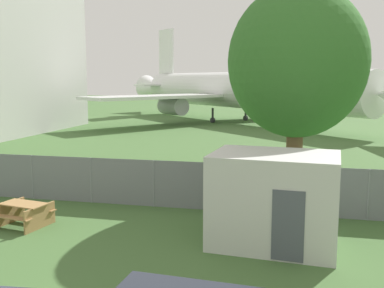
# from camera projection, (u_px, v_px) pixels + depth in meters

# --- Properties ---
(perimeter_fence) EXTENTS (56.07, 0.07, 1.78)m
(perimeter_fence) POSITION_uv_depth(u_px,v_px,m) (154.00, 183.00, 16.90)
(perimeter_fence) COLOR gray
(perimeter_fence) RESTS_ON ground
(airplane) EXTENTS (33.49, 32.38, 11.57)m
(airplane) POSITION_uv_depth(u_px,v_px,m) (237.00, 90.00, 49.80)
(airplane) COLOR white
(airplane) RESTS_ON ground
(portable_cabin) EXTENTS (3.76, 2.83, 2.69)m
(portable_cabin) POSITION_uv_depth(u_px,v_px,m) (274.00, 199.00, 12.95)
(portable_cabin) COLOR silver
(portable_cabin) RESTS_ON ground
(picnic_bench_near_cabin) EXTENTS (1.73, 1.64, 0.76)m
(picnic_bench_near_cabin) POSITION_uv_depth(u_px,v_px,m) (24.00, 212.00, 14.72)
(picnic_bench_near_cabin) COLOR #A37A47
(picnic_bench_near_cabin) RESTS_ON ground
(tree_near_hangar) EXTENTS (5.56, 5.56, 8.55)m
(tree_near_hangar) POSITION_uv_depth(u_px,v_px,m) (297.00, 62.00, 18.00)
(tree_near_hangar) COLOR brown
(tree_near_hangar) RESTS_ON ground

